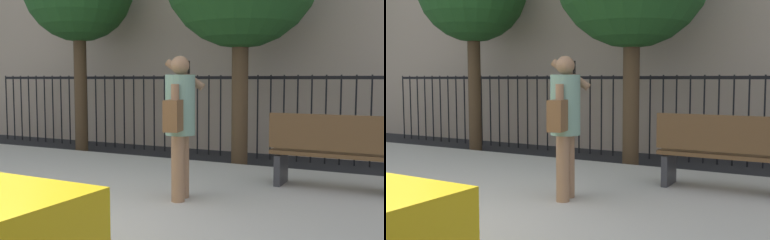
% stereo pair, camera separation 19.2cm
% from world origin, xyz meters
% --- Properties ---
extents(sidewalk, '(28.00, 4.40, 0.15)m').
position_xyz_m(sidewalk, '(0.00, 2.20, 0.07)').
color(sidewalk, '#B2ADA3').
rests_on(sidewalk, ground).
extents(iron_fence, '(12.03, 0.04, 1.60)m').
position_xyz_m(iron_fence, '(0.00, 5.90, 1.02)').
color(iron_fence, black).
rests_on(iron_fence, ground).
extents(pedestrian_on_phone, '(0.49, 0.70, 1.64)m').
position_xyz_m(pedestrian_on_phone, '(1.05, 1.95, 1.10)').
color(pedestrian_on_phone, '#936B4C').
rests_on(pedestrian_on_phone, sidewalk).
extents(street_bench, '(1.60, 0.45, 0.95)m').
position_xyz_m(street_bench, '(2.55, 3.20, 0.65)').
color(street_bench, brown).
rests_on(street_bench, sidewalk).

